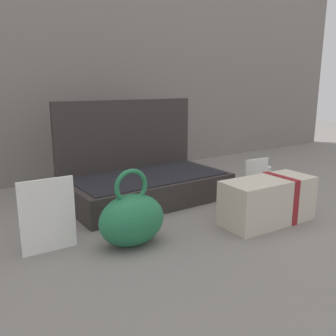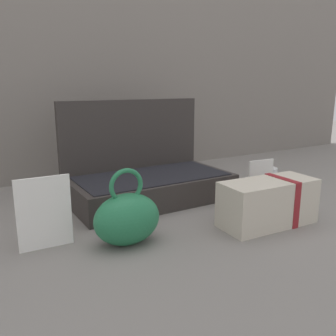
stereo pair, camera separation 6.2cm
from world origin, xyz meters
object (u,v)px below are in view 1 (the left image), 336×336
object	(u,v)px
cream_toiletry_bag	(268,200)
coffee_mug	(260,177)
teal_pouch_handbag	(132,219)
info_card_left	(48,216)
poster_card_right	(256,178)
open_suitcase	(143,177)

from	to	relation	value
cream_toiletry_bag	coffee_mug	size ratio (longest dim) A/B	2.56
teal_pouch_handbag	cream_toiletry_bag	distance (m)	0.39
teal_pouch_handbag	coffee_mug	size ratio (longest dim) A/B	1.75
coffee_mug	info_card_left	size ratio (longest dim) A/B	0.62
teal_pouch_handbag	coffee_mug	bearing A→B (deg)	13.92
cream_toiletry_bag	info_card_left	bearing A→B (deg)	163.64
info_card_left	poster_card_right	distance (m)	0.69
cream_toiletry_bag	coffee_mug	xyz separation A→B (m)	(0.24, 0.24, -0.02)
teal_pouch_handbag	cream_toiletry_bag	size ratio (longest dim) A/B	0.68
open_suitcase	info_card_left	bearing A→B (deg)	-150.22
coffee_mug	poster_card_right	xyz separation A→B (m)	(-0.10, -0.07, 0.03)
info_card_left	open_suitcase	bearing A→B (deg)	32.15
open_suitcase	poster_card_right	distance (m)	0.38
coffee_mug	poster_card_right	size ratio (longest dim) A/B	0.80
poster_card_right	info_card_left	bearing A→B (deg)	-174.21
open_suitcase	coffee_mug	world-z (taller)	open_suitcase
teal_pouch_handbag	info_card_left	size ratio (longest dim) A/B	1.09
info_card_left	poster_card_right	xyz separation A→B (m)	(0.69, 0.01, -0.02)
teal_pouch_handbag	coffee_mug	world-z (taller)	teal_pouch_handbag
open_suitcase	coffee_mug	bearing A→B (deg)	-18.81
open_suitcase	poster_card_right	size ratio (longest dim) A/B	3.84
cream_toiletry_bag	poster_card_right	bearing A→B (deg)	50.76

